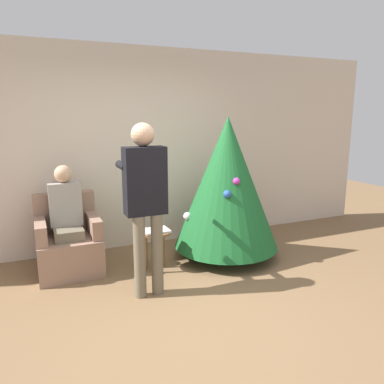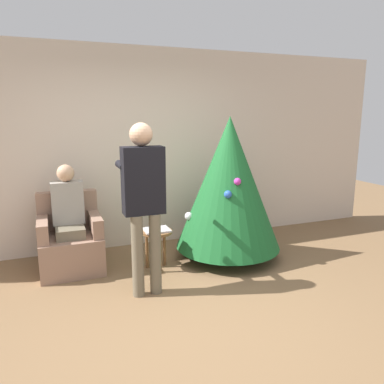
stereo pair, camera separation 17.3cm
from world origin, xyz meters
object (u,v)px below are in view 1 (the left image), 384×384
(person_seated, at_px, (67,215))
(person_standing, at_px, (145,194))
(side_stool, at_px, (156,238))
(armchair, at_px, (69,244))
(christmas_tree, at_px, (227,183))

(person_seated, xyz_separation_m, person_standing, (0.68, -0.89, 0.36))
(person_standing, xyz_separation_m, side_stool, (0.27, 0.53, -0.66))
(armchair, height_order, side_stool, armchair)
(armchair, height_order, person_standing, person_standing)
(person_seated, relative_size, side_stool, 2.65)
(christmas_tree, xyz_separation_m, person_seated, (-1.91, 0.32, -0.29))
(christmas_tree, relative_size, armchair, 2.00)
(christmas_tree, bearing_deg, armchair, 169.78)
(person_seated, bearing_deg, side_stool, -20.32)
(armchair, relative_size, person_standing, 0.52)
(person_standing, height_order, side_stool, person_standing)
(side_stool, bearing_deg, armchair, 158.51)
(person_standing, distance_m, side_stool, 0.89)
(christmas_tree, bearing_deg, person_standing, -155.21)
(christmas_tree, bearing_deg, side_stool, -178.00)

